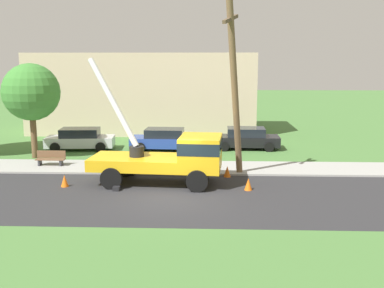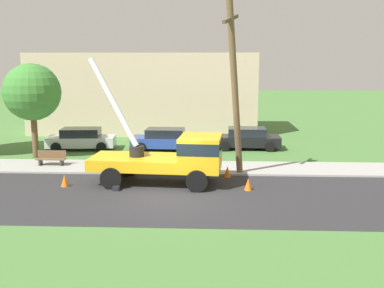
% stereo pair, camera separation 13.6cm
% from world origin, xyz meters
% --- Properties ---
extents(ground_plane, '(120.00, 120.00, 0.00)m').
position_xyz_m(ground_plane, '(0.00, 12.00, 0.00)').
color(ground_plane, '#477538').
extents(road_asphalt, '(80.00, 7.55, 0.01)m').
position_xyz_m(road_asphalt, '(0.00, 0.00, 0.00)').
color(road_asphalt, '#2B2B2D').
rests_on(road_asphalt, ground).
extents(sidewalk_strip, '(80.00, 3.03, 0.10)m').
position_xyz_m(sidewalk_strip, '(0.00, 5.29, 0.05)').
color(sidewalk_strip, '#9E9E99').
rests_on(sidewalk_strip, ground).
extents(utility_truck, '(6.74, 3.25, 5.98)m').
position_xyz_m(utility_truck, '(-0.02, 2.12, 1.41)').
color(utility_truck, gold).
rests_on(utility_truck, ground).
extents(leaning_utility_pole, '(1.28, 2.74, 8.84)m').
position_xyz_m(leaning_utility_pole, '(2.89, 3.29, 4.54)').
color(leaning_utility_pole, brown).
rests_on(leaning_utility_pole, ground).
extents(traffic_cone_ahead, '(0.36, 0.36, 0.56)m').
position_xyz_m(traffic_cone_ahead, '(3.47, 1.18, 0.28)').
color(traffic_cone_ahead, orange).
rests_on(traffic_cone_ahead, ground).
extents(traffic_cone_behind, '(0.36, 0.36, 0.56)m').
position_xyz_m(traffic_cone_behind, '(-5.10, 1.42, 0.28)').
color(traffic_cone_behind, orange).
rests_on(traffic_cone_behind, ground).
extents(traffic_cone_curbside, '(0.36, 0.36, 0.56)m').
position_xyz_m(traffic_cone_curbside, '(2.60, 3.55, 0.28)').
color(traffic_cone_curbside, orange).
rests_on(traffic_cone_curbside, ground).
extents(parked_sedan_silver, '(4.54, 2.27, 1.42)m').
position_xyz_m(parked_sedan_silver, '(-6.87, 10.38, 0.71)').
color(parked_sedan_silver, '#B7B7BF').
rests_on(parked_sedan_silver, ground).
extents(parked_sedan_blue, '(4.46, 2.12, 1.42)m').
position_xyz_m(parked_sedan_blue, '(-1.28, 10.44, 0.71)').
color(parked_sedan_blue, '#263F99').
rests_on(parked_sedan_blue, ground).
extents(parked_sedan_black, '(4.43, 2.07, 1.42)m').
position_xyz_m(parked_sedan_black, '(4.11, 11.06, 0.71)').
color(parked_sedan_black, black).
rests_on(parked_sedan_black, ground).
extents(park_bench, '(1.60, 0.45, 0.90)m').
position_xyz_m(park_bench, '(-7.11, 5.36, 0.46)').
color(park_bench, brown).
rests_on(park_bench, ground).
extents(roadside_tree_near, '(3.40, 3.40, 5.69)m').
position_xyz_m(roadside_tree_near, '(-8.93, 7.75, 3.96)').
color(roadside_tree_near, brown).
rests_on(roadside_tree_near, ground).
extents(lowrise_building_backdrop, '(18.00, 6.00, 6.40)m').
position_xyz_m(lowrise_building_backdrop, '(-3.76, 18.44, 3.20)').
color(lowrise_building_backdrop, '#C6B293').
rests_on(lowrise_building_backdrop, ground).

